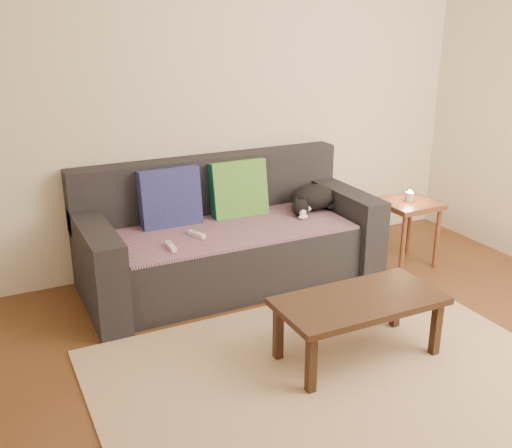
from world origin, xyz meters
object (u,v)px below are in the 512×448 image
wii_remote_a (171,246)px  wii_remote_b (197,234)px  sofa (227,241)px  cat (312,198)px  coffee_table (359,306)px  side_table (408,212)px

wii_remote_a → wii_remote_b: size_ratio=1.00×
sofa → cat: size_ratio=4.64×
sofa → wii_remote_b: sofa is taller
cat → coffee_table: (-0.47, -1.30, -0.20)m
wii_remote_a → cat: bearing=-75.8°
wii_remote_b → coffee_table: 1.27m
cat → coffee_table: size_ratio=0.48×
coffee_table → side_table: bearing=40.4°
sofa → side_table: sofa is taller
sofa → wii_remote_b: 0.35m
cat → coffee_table: bearing=-106.1°
sofa → wii_remote_b: (-0.29, -0.14, 0.15)m
sofa → side_table: bearing=-13.7°
wii_remote_b → sofa: bearing=-83.5°
wii_remote_a → side_table: bearing=-90.4°
sofa → side_table: size_ratio=4.08×
wii_remote_a → coffee_table: bearing=-142.1°
cat → wii_remote_a: cat is taller
wii_remote_b → side_table: bearing=-116.6°
wii_remote_b → side_table: (1.66, -0.19, -0.03)m
coffee_table → wii_remote_b: bearing=114.6°
wii_remote_a → wii_remote_b: bearing=-58.3°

